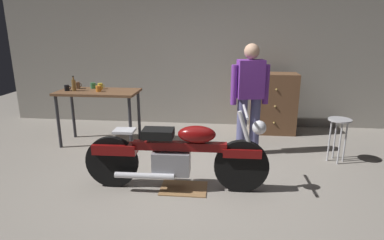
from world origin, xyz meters
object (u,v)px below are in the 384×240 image
object	(u,v)px
mug_black_matte	(67,88)
mug_brown_stoneware	(78,85)
motorcycle	(177,154)
mug_orange_travel	(99,89)
bottle	(74,85)
person_standing	(250,95)
wooden_dresser	(273,103)
mug_green_speckled	(93,86)
shop_stool	(339,129)
mug_yellow_tall	(100,86)

from	to	relation	value
mug_black_matte	mug_brown_stoneware	distance (m)	0.22
motorcycle	mug_orange_travel	size ratio (longest dim) A/B	19.25
mug_brown_stoneware	bottle	bearing A→B (deg)	-81.96
person_standing	mug_orange_travel	xyz separation A→B (m)	(-2.37, 0.16, 0.02)
wooden_dresser	mug_green_speckled	distance (m)	3.20
shop_stool	mug_orange_travel	bearing A→B (deg)	174.95
bottle	wooden_dresser	bearing A→B (deg)	16.10
shop_stool	wooden_dresser	world-z (taller)	wooden_dresser
motorcycle	person_standing	bearing A→B (deg)	52.64
mug_orange_travel	bottle	distance (m)	0.42
person_standing	mug_brown_stoneware	size ratio (longest dim) A/B	14.25
shop_stool	mug_brown_stoneware	bearing A→B (deg)	172.56
motorcycle	mug_orange_travel	bearing A→B (deg)	135.17
shop_stool	mug_green_speckled	distance (m)	3.90
shop_stool	person_standing	bearing A→B (deg)	172.88
person_standing	bottle	distance (m)	2.79
mug_orange_travel	mug_black_matte	distance (m)	0.53
motorcycle	shop_stool	size ratio (longest dim) A/B	3.42
wooden_dresser	mug_orange_travel	bearing A→B (deg)	-161.40
person_standing	shop_stool	world-z (taller)	person_standing
mug_green_speckled	mug_black_matte	xyz separation A→B (m)	(-0.34, -0.25, 0.00)
mug_orange_travel	bottle	xyz separation A→B (m)	(-0.42, 0.02, 0.05)
person_standing	mug_green_speckled	size ratio (longest dim) A/B	14.46
shop_stool	mug_black_matte	xyz separation A→B (m)	(-4.17, 0.33, 0.45)
mug_yellow_tall	person_standing	bearing A→B (deg)	-8.83
mug_brown_stoneware	person_standing	bearing A→B (deg)	-7.58
motorcycle	shop_stool	world-z (taller)	motorcycle
shop_stool	mug_green_speckled	world-z (taller)	mug_green_speckled
mug_black_matte	wooden_dresser	bearing A→B (deg)	15.72
wooden_dresser	mug_brown_stoneware	xyz separation A→B (m)	(-3.34, -0.76, 0.41)
motorcycle	mug_yellow_tall	size ratio (longest dim) A/B	19.45
mug_orange_travel	mug_yellow_tall	world-z (taller)	mug_yellow_tall
person_standing	wooden_dresser	world-z (taller)	person_standing
motorcycle	wooden_dresser	distance (m)	2.77
shop_stool	mug_brown_stoneware	distance (m)	4.14
mug_green_speckled	mug_brown_stoneware	bearing A→B (deg)	-169.26
motorcycle	bottle	world-z (taller)	bottle
shop_stool	bottle	distance (m)	4.10
person_standing	wooden_dresser	xyz separation A→B (m)	(0.52, 1.14, -0.38)
shop_stool	mug_green_speckled	xyz separation A→B (m)	(-3.83, 0.58, 0.45)
mug_green_speckled	mug_brown_stoneware	xyz separation A→B (m)	(-0.25, -0.05, 0.01)
mug_black_matte	mug_orange_travel	bearing A→B (deg)	-1.08
mug_yellow_tall	wooden_dresser	bearing A→B (deg)	14.50
mug_brown_stoneware	bottle	xyz separation A→B (m)	(0.03, -0.19, 0.04)
shop_stool	mug_yellow_tall	distance (m)	3.75
wooden_dresser	mug_yellow_tall	xyz separation A→B (m)	(-2.94, -0.76, 0.40)
motorcycle	mug_black_matte	bearing A→B (deg)	143.62
mug_green_speckled	mug_yellow_tall	distance (m)	0.15
motorcycle	mug_brown_stoneware	world-z (taller)	mug_brown_stoneware
wooden_dresser	mug_yellow_tall	distance (m)	3.07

